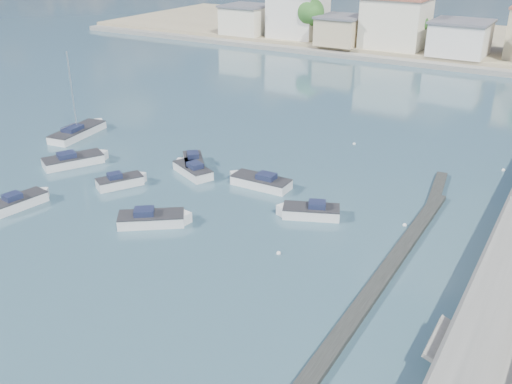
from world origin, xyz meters
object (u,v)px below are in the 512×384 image
motorboat_a (22,202)px  motorboat_g (194,164)px  motorboat_d (308,212)px  motorboat_e (76,160)px  sailboat (80,131)px  motorboat_f (191,170)px  motorboat_c (258,182)px  motorboat_h (155,219)px  motorboat_b (122,182)px

motorboat_a → motorboat_g: bearing=62.3°
motorboat_d → motorboat_g: size_ratio=1.09×
motorboat_e → sailboat: 8.41m
motorboat_f → sailboat: size_ratio=0.53×
sailboat → motorboat_g: bearing=-4.4°
motorboat_c → motorboat_e: size_ratio=0.98×
motorboat_h → motorboat_d: bearing=36.9°
motorboat_g → motorboat_h: size_ratio=0.88×
motorboat_b → motorboat_c: (9.92, 5.88, 0.00)m
motorboat_a → sailboat: sailboat is taller
motorboat_e → motorboat_f: (10.56, 3.56, -0.00)m
motorboat_a → motorboat_h: (10.97, 3.03, -0.00)m
motorboat_f → motorboat_g: (-0.63, 1.21, 0.00)m
motorboat_d → motorboat_h: 11.44m
motorboat_c → motorboat_f: (-6.44, -0.79, -0.00)m
motorboat_b → motorboat_d: 16.28m
motorboat_g → motorboat_h: same height
motorboat_d → motorboat_e: (-23.09, -1.42, 0.00)m
motorboat_a → motorboat_e: same height
motorboat_c → motorboat_h: size_ratio=1.13×
motorboat_a → motorboat_h: size_ratio=0.97×
motorboat_e → motorboat_h: size_ratio=1.15×
motorboat_b → sailboat: 15.00m
motorboat_h → sailboat: 22.91m
motorboat_e → motorboat_f: size_ratio=1.21×
motorboat_f → motorboat_b: bearing=-124.4°
motorboat_d → motorboat_c: bearing=154.3°
motorboat_b → sailboat: sailboat is taller
motorboat_d → motorboat_h: bearing=-143.1°
motorboat_d → motorboat_b: bearing=-169.6°
motorboat_e → motorboat_g: bearing=25.7°
motorboat_b → motorboat_h: same height
motorboat_d → motorboat_e: 23.13m
motorboat_b → motorboat_c: 11.53m
motorboat_c → motorboat_f: same height
motorboat_c → motorboat_d: size_ratio=1.19×
motorboat_g → sailboat: bearing=175.6°
motorboat_b → motorboat_c: size_ratio=0.72×
motorboat_a → motorboat_d: 22.42m
motorboat_e → motorboat_g: (9.93, 4.77, 0.00)m
sailboat → motorboat_c: bearing=-4.1°
motorboat_a → motorboat_f: size_ratio=1.02×
motorboat_e → motorboat_g: same height
motorboat_g → motorboat_e: bearing=-154.3°
motorboat_d → motorboat_f: bearing=170.3°
motorboat_e → motorboat_f: 11.14m
motorboat_c → motorboat_b: bearing=-149.4°
motorboat_f → motorboat_g: 1.36m
motorboat_f → motorboat_e: bearing=-161.4°
motorboat_a → motorboat_e: bearing=109.4°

